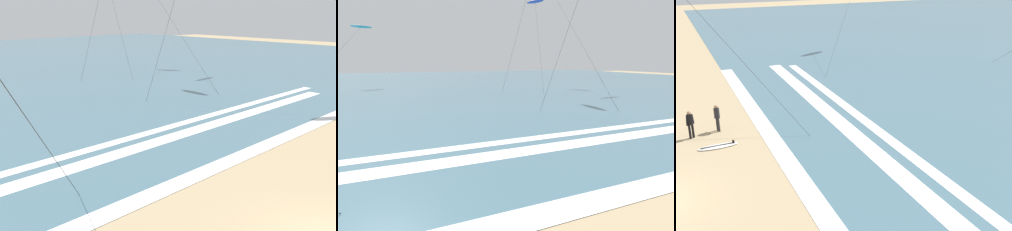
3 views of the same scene
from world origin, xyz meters
The scene contains 6 objects.
wave_foam_shoreline centered at (-1.76, 6.45, 0.01)m, with size 38.33×0.96×0.01m, color white.
wave_foam_mid_break centered at (0.11, 10.86, 0.01)m, with size 41.79×1.05×0.01m, color white.
wave_foam_outer_break centered at (1.33, 12.38, 0.01)m, with size 42.89×0.69×0.01m, color white.
surfer_right_near centered at (-6.33, 2.37, 0.96)m, with size 0.34×0.48×1.60m.
surfer_background_far centered at (-6.78, 3.87, 0.96)m, with size 0.51×0.32×1.60m.
surfboard_left_pile centered at (-4.52, 3.53, 0.05)m, with size 0.70×2.13×0.25m.
Camera 3 is at (16.50, 1.66, 9.43)m, focal length 44.35 mm.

